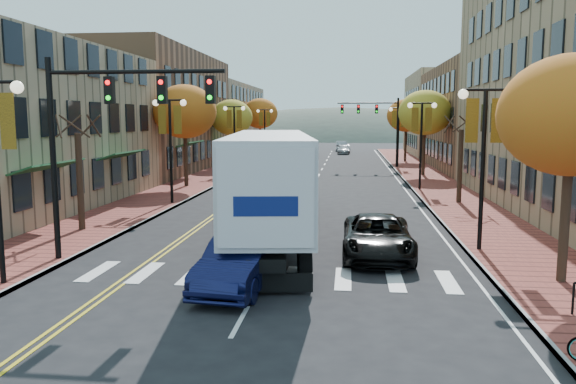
# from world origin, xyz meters

# --- Properties ---
(ground) EXTENTS (200.00, 200.00, 0.00)m
(ground) POSITION_xyz_m (0.00, 0.00, 0.00)
(ground) COLOR black
(ground) RESTS_ON ground
(sidewalk_left) EXTENTS (4.00, 85.00, 0.15)m
(sidewalk_left) POSITION_xyz_m (-9.00, 32.50, 0.07)
(sidewalk_left) COLOR brown
(sidewalk_left) RESTS_ON ground
(sidewalk_right) EXTENTS (4.00, 85.00, 0.15)m
(sidewalk_right) POSITION_xyz_m (9.00, 32.50, 0.07)
(sidewalk_right) COLOR brown
(sidewalk_right) RESTS_ON ground
(building_left_mid) EXTENTS (12.00, 24.00, 11.00)m
(building_left_mid) POSITION_xyz_m (-17.00, 36.00, 5.50)
(building_left_mid) COLOR brown
(building_left_mid) RESTS_ON ground
(building_left_far) EXTENTS (12.00, 26.00, 9.50)m
(building_left_far) POSITION_xyz_m (-17.00, 61.00, 4.75)
(building_left_far) COLOR #9E8966
(building_left_far) RESTS_ON ground
(building_right_mid) EXTENTS (15.00, 24.00, 10.00)m
(building_right_mid) POSITION_xyz_m (18.50, 42.00, 5.00)
(building_right_mid) COLOR brown
(building_right_mid) RESTS_ON ground
(building_right_far) EXTENTS (15.00, 20.00, 11.00)m
(building_right_far) POSITION_xyz_m (18.50, 64.00, 5.50)
(building_right_far) COLOR #9E8966
(building_right_far) RESTS_ON ground
(tree_left_a) EXTENTS (0.28, 0.28, 4.20)m
(tree_left_a) POSITION_xyz_m (-9.00, 8.00, 2.25)
(tree_left_a) COLOR #382619
(tree_left_a) RESTS_ON sidewalk_left
(tree_left_b) EXTENTS (4.48, 4.48, 7.21)m
(tree_left_b) POSITION_xyz_m (-9.00, 24.00, 5.45)
(tree_left_b) COLOR #382619
(tree_left_b) RESTS_ON sidewalk_left
(tree_left_c) EXTENTS (4.16, 4.16, 6.69)m
(tree_left_c) POSITION_xyz_m (-9.00, 40.00, 5.05)
(tree_left_c) COLOR #382619
(tree_left_c) RESTS_ON sidewalk_left
(tree_left_d) EXTENTS (4.61, 4.61, 7.42)m
(tree_left_d) POSITION_xyz_m (-9.00, 58.00, 5.60)
(tree_left_d) COLOR #382619
(tree_left_d) RESTS_ON sidewalk_left
(tree_right_a) EXTENTS (4.16, 4.16, 6.69)m
(tree_right_a) POSITION_xyz_m (9.00, 2.00, 5.05)
(tree_right_a) COLOR #382619
(tree_right_a) RESTS_ON sidewalk_right
(tree_right_b) EXTENTS (0.28, 0.28, 4.20)m
(tree_right_b) POSITION_xyz_m (9.00, 18.00, 2.25)
(tree_right_b) COLOR #382619
(tree_right_b) RESTS_ON sidewalk_right
(tree_right_c) EXTENTS (4.48, 4.48, 7.21)m
(tree_right_c) POSITION_xyz_m (9.00, 34.00, 5.45)
(tree_right_c) COLOR #382619
(tree_right_c) RESTS_ON sidewalk_right
(tree_right_d) EXTENTS (4.35, 4.35, 7.00)m
(tree_right_d) POSITION_xyz_m (9.00, 50.00, 5.29)
(tree_right_d) COLOR #382619
(tree_right_d) RESTS_ON sidewalk_right
(lamp_left_b) EXTENTS (1.96, 0.36, 6.05)m
(lamp_left_b) POSITION_xyz_m (-7.50, 16.00, 4.29)
(lamp_left_b) COLOR black
(lamp_left_b) RESTS_ON ground
(lamp_left_c) EXTENTS (1.96, 0.36, 6.05)m
(lamp_left_c) POSITION_xyz_m (-7.50, 34.00, 4.29)
(lamp_left_c) COLOR black
(lamp_left_c) RESTS_ON ground
(lamp_left_d) EXTENTS (1.96, 0.36, 6.05)m
(lamp_left_d) POSITION_xyz_m (-7.50, 52.00, 4.29)
(lamp_left_d) COLOR black
(lamp_left_d) RESTS_ON ground
(lamp_right_a) EXTENTS (1.96, 0.36, 6.05)m
(lamp_right_a) POSITION_xyz_m (7.50, 6.00, 4.29)
(lamp_right_a) COLOR black
(lamp_right_a) RESTS_ON ground
(lamp_right_b) EXTENTS (1.96, 0.36, 6.05)m
(lamp_right_b) POSITION_xyz_m (7.50, 24.00, 4.29)
(lamp_right_b) COLOR black
(lamp_right_b) RESTS_ON ground
(lamp_right_c) EXTENTS (1.96, 0.36, 6.05)m
(lamp_right_c) POSITION_xyz_m (7.50, 42.00, 4.29)
(lamp_right_c) COLOR black
(lamp_right_c) RESTS_ON ground
(traffic_mast_near) EXTENTS (6.10, 0.35, 7.00)m
(traffic_mast_near) POSITION_xyz_m (-5.48, 3.00, 4.92)
(traffic_mast_near) COLOR black
(traffic_mast_near) RESTS_ON ground
(traffic_mast_far) EXTENTS (6.10, 0.34, 7.00)m
(traffic_mast_far) POSITION_xyz_m (5.48, 42.00, 4.92)
(traffic_mast_far) COLOR black
(traffic_mast_far) RESTS_ON ground
(semi_truck) EXTENTS (4.99, 17.73, 4.38)m
(semi_truck) POSITION_xyz_m (-0.68, 8.19, 2.56)
(semi_truck) COLOR black
(semi_truck) RESTS_ON ground
(navy_sedan) EXTENTS (2.19, 4.94, 1.58)m
(navy_sedan) POSITION_xyz_m (-0.50, 0.77, 0.79)
(navy_sedan) COLOR #0D1036
(navy_sedan) RESTS_ON ground
(black_suv) EXTENTS (2.50, 5.36, 1.49)m
(black_suv) POSITION_xyz_m (3.69, 5.00, 0.74)
(black_suv) COLOR black
(black_suv) RESTS_ON ground
(car_far_white) EXTENTS (1.93, 4.69, 1.59)m
(car_far_white) POSITION_xyz_m (-2.28, 56.84, 0.80)
(car_far_white) COLOR silver
(car_far_white) RESTS_ON ground
(car_far_silver) EXTENTS (1.89, 4.31, 1.23)m
(car_far_silver) POSITION_xyz_m (1.89, 64.05, 0.62)
(car_far_silver) COLOR #94949A
(car_far_silver) RESTS_ON ground
(car_far_oncoming) EXTENTS (1.79, 4.65, 1.51)m
(car_far_oncoming) POSITION_xyz_m (1.42, 71.85, 0.75)
(car_far_oncoming) COLOR #A9A9B0
(car_far_oncoming) RESTS_ON ground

